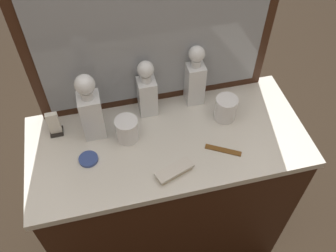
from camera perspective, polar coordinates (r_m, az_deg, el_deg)
name	(u,v)px	position (r m, az deg, el deg)	size (l,w,h in m)	color
ground_plane	(168,236)	(2.25, 0.00, -16.67)	(6.00, 6.00, 0.00)	#2D2319
dresser	(168,197)	(1.83, 0.00, -10.93)	(1.10, 0.50, 0.92)	#381E11
dresser_mirror	(153,21)	(1.35, -2.39, 15.88)	(0.94, 0.03, 0.77)	#381E11
crystal_decanter_right	(91,112)	(1.41, -11.82, 2.17)	(0.08, 0.08, 0.30)	white
crystal_decanter_far_left	(195,80)	(1.52, 4.19, 7.09)	(0.07, 0.07, 0.28)	white
crystal_decanter_left	(147,93)	(1.48, -3.27, 5.18)	(0.07, 0.07, 0.26)	white
crystal_tumbler_right	(226,109)	(1.51, 8.92, 2.60)	(0.09, 0.09, 0.10)	white
crystal_tumbler_left	(127,130)	(1.43, -6.36, -0.62)	(0.09, 0.09, 0.10)	white
silver_brush_left	(174,171)	(1.35, 0.98, -6.96)	(0.15, 0.10, 0.02)	#B7A88C
porcelain_dish	(88,159)	(1.42, -12.23, -5.04)	(0.07, 0.07, 0.01)	#33478C
tortoiseshell_comb	(223,150)	(1.43, 8.54, -3.72)	(0.13, 0.09, 0.01)	brown
napkin_holder	(54,125)	(1.50, -17.19, 0.15)	(0.05, 0.05, 0.11)	black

